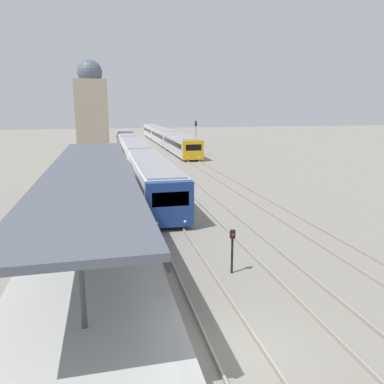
{
  "coord_description": "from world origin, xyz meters",
  "views": [
    {
      "loc": [
        -3.39,
        -8.68,
        6.81
      ],
      "look_at": [
        1.9,
        13.95,
        1.55
      ],
      "focal_mm": 35.0,
      "sensor_mm": 36.0,
      "label": 1
    }
  ],
  "objects_px": {
    "train_near": "(134,152)",
    "signal_post_near": "(232,247)",
    "signal_mast_far": "(196,134)",
    "person_on_platform": "(120,216)",
    "train_far": "(164,136)"
  },
  "relations": [
    {
      "from": "train_near",
      "to": "signal_mast_far",
      "type": "xyz_separation_m",
      "value": [
        9.5,
        8.3,
        1.46
      ]
    },
    {
      "from": "train_near",
      "to": "train_far",
      "type": "height_order",
      "value": "train_near"
    },
    {
      "from": "train_far",
      "to": "person_on_platform",
      "type": "bearing_deg",
      "value": -101.15
    },
    {
      "from": "person_on_platform",
      "to": "train_near",
      "type": "distance_m",
      "value": 27.42
    },
    {
      "from": "train_near",
      "to": "signal_mast_far",
      "type": "distance_m",
      "value": 12.7
    },
    {
      "from": "signal_post_near",
      "to": "train_far",
      "type": "bearing_deg",
      "value": 83.88
    },
    {
      "from": "signal_post_near",
      "to": "signal_mast_far",
      "type": "relative_size",
      "value": 0.39
    },
    {
      "from": "train_near",
      "to": "train_far",
      "type": "bearing_deg",
      "value": 73.52
    },
    {
      "from": "person_on_platform",
      "to": "signal_mast_far",
      "type": "height_order",
      "value": "signal_mast_far"
    },
    {
      "from": "signal_post_near",
      "to": "signal_mast_far",
      "type": "xyz_separation_m",
      "value": [
        7.93,
        38.87,
        1.92
      ]
    },
    {
      "from": "train_near",
      "to": "signal_post_near",
      "type": "distance_m",
      "value": 30.61
    },
    {
      "from": "person_on_platform",
      "to": "signal_post_near",
      "type": "height_order",
      "value": "person_on_platform"
    },
    {
      "from": "train_near",
      "to": "signal_mast_far",
      "type": "bearing_deg",
      "value": 41.15
    },
    {
      "from": "person_on_platform",
      "to": "train_far",
      "type": "xyz_separation_m",
      "value": [
        10.43,
        52.97,
        -0.27
      ]
    },
    {
      "from": "person_on_platform",
      "to": "train_near",
      "type": "relative_size",
      "value": 0.03
    }
  ]
}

